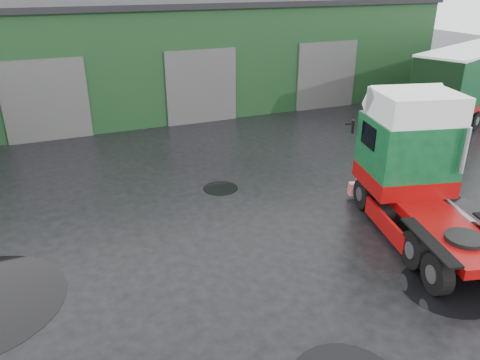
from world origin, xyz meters
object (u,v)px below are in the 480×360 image
wash_bucket (444,201)px  lorry_right (478,81)px  warehouse (171,50)px  tree_back_b (229,22)px  hero_tractor (438,177)px  tree_back_a (32,16)px

wash_bucket → lorry_right: bearing=38.8°
warehouse → tree_back_b: tree_back_b is taller
warehouse → wash_bucket: 20.05m
lorry_right → wash_bucket: 13.29m
hero_tractor → wash_bucket: size_ratio=25.61×
warehouse → tree_back_b: 12.82m
tree_back_a → tree_back_b: 16.03m
tree_back_b → hero_tractor: bearing=-100.3°
wash_bucket → tree_back_a: (-12.76, 29.25, 4.62)m
warehouse → tree_back_a: 12.90m
hero_tractor → lorry_right: bearing=52.5°
tree_back_a → tree_back_b: size_ratio=1.27×
tree_back_a → tree_back_b: (16.00, 0.00, -1.00)m
warehouse → lorry_right: warehouse is taller
warehouse → lorry_right: (15.00, -11.00, -1.11)m
lorry_right → tree_back_b: (-7.00, 21.00, 1.70)m
hero_tractor → tree_back_a: 32.76m
wash_bucket → tree_back_a: bearing=113.6°
lorry_right → tree_back_a: size_ratio=1.64×
hero_tractor → tree_back_a: tree_back_a is taller
warehouse → tree_back_a: size_ratio=3.41×
warehouse → tree_back_b: bearing=51.3°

